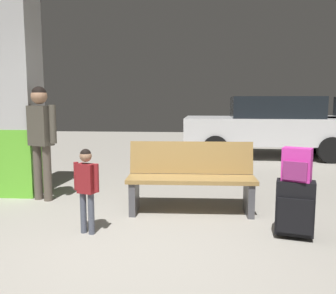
{
  "coord_description": "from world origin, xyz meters",
  "views": [
    {
      "loc": [
        0.62,
        -3.1,
        1.42
      ],
      "look_at": [
        0.27,
        1.3,
        0.85
      ],
      "focal_mm": 38.81,
      "sensor_mm": 36.0,
      "label": 1
    }
  ],
  "objects_px": {
    "bench": "(191,178)",
    "child": "(86,182)",
    "backpack_bright": "(297,165)",
    "adult": "(41,131)",
    "structural_pillar": "(18,91)",
    "suitcase": "(295,208)",
    "parked_car_near": "(269,125)"
  },
  "relations": [
    {
      "from": "bench",
      "to": "child",
      "type": "xyz_separation_m",
      "value": [
        -1.09,
        -0.85,
        0.12
      ]
    },
    {
      "from": "backpack_bright",
      "to": "adult",
      "type": "distance_m",
      "value": 3.42
    },
    {
      "from": "bench",
      "to": "structural_pillar",
      "type": "bearing_deg",
      "value": 164.77
    },
    {
      "from": "structural_pillar",
      "to": "suitcase",
      "type": "bearing_deg",
      "value": -22.46
    },
    {
      "from": "bench",
      "to": "child",
      "type": "relative_size",
      "value": 1.76
    },
    {
      "from": "backpack_bright",
      "to": "bench",
      "type": "bearing_deg",
      "value": 143.09
    },
    {
      "from": "structural_pillar",
      "to": "parked_car_near",
      "type": "xyz_separation_m",
      "value": [
        4.44,
        4.02,
        -0.74
      ]
    },
    {
      "from": "suitcase",
      "to": "parked_car_near",
      "type": "distance_m",
      "value": 5.61
    },
    {
      "from": "adult",
      "to": "structural_pillar",
      "type": "bearing_deg",
      "value": 145.61
    },
    {
      "from": "suitcase",
      "to": "backpack_bright",
      "type": "relative_size",
      "value": 1.78
    },
    {
      "from": "bench",
      "to": "adult",
      "type": "bearing_deg",
      "value": 169.64
    },
    {
      "from": "adult",
      "to": "child",
      "type": "bearing_deg",
      "value": -50.3
    },
    {
      "from": "bench",
      "to": "suitcase",
      "type": "relative_size",
      "value": 2.67
    },
    {
      "from": "bench",
      "to": "adult",
      "type": "height_order",
      "value": "adult"
    },
    {
      "from": "structural_pillar",
      "to": "bench",
      "type": "xyz_separation_m",
      "value": [
        2.58,
        -0.7,
        -1.11
      ]
    },
    {
      "from": "adult",
      "to": "bench",
      "type": "bearing_deg",
      "value": -10.36
    },
    {
      "from": "structural_pillar",
      "to": "suitcase",
      "type": "relative_size",
      "value": 5.17
    },
    {
      "from": "child",
      "to": "parked_car_near",
      "type": "height_order",
      "value": "parked_car_near"
    },
    {
      "from": "adult",
      "to": "parked_car_near",
      "type": "relative_size",
      "value": 0.39
    },
    {
      "from": "child",
      "to": "suitcase",
      "type": "bearing_deg",
      "value": 1.06
    },
    {
      "from": "structural_pillar",
      "to": "child",
      "type": "bearing_deg",
      "value": -46.23
    },
    {
      "from": "suitcase",
      "to": "adult",
      "type": "distance_m",
      "value": 3.48
    },
    {
      "from": "child",
      "to": "backpack_bright",
      "type": "bearing_deg",
      "value": 1.06
    },
    {
      "from": "child",
      "to": "adult",
      "type": "relative_size",
      "value": 0.57
    },
    {
      "from": "suitcase",
      "to": "child",
      "type": "distance_m",
      "value": 2.19
    },
    {
      "from": "parked_car_near",
      "to": "adult",
      "type": "bearing_deg",
      "value": -132.55
    },
    {
      "from": "suitcase",
      "to": "parked_car_near",
      "type": "xyz_separation_m",
      "value": [
        0.78,
        5.54,
        0.48
      ]
    },
    {
      "from": "backpack_bright",
      "to": "adult",
      "type": "height_order",
      "value": "adult"
    },
    {
      "from": "child",
      "to": "structural_pillar",
      "type": "bearing_deg",
      "value": 133.77
    },
    {
      "from": "adult",
      "to": "suitcase",
      "type": "bearing_deg",
      "value": -20.53
    },
    {
      "from": "structural_pillar",
      "to": "bench",
      "type": "height_order",
      "value": "structural_pillar"
    },
    {
      "from": "bench",
      "to": "child",
      "type": "height_order",
      "value": "child"
    }
  ]
}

